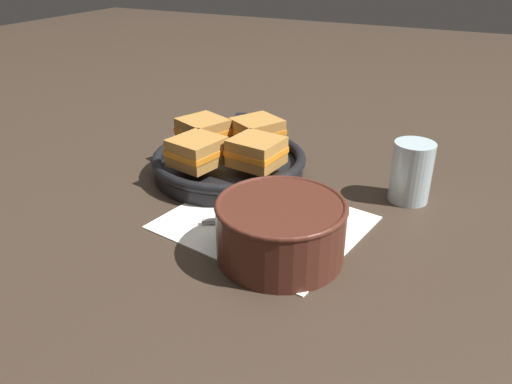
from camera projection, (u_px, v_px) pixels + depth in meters
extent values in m
plane|color=#382B21|center=(260.00, 218.00, 0.76)|extent=(4.00, 4.00, 0.00)
cube|color=white|center=(264.00, 222.00, 0.75)|extent=(0.31, 0.28, 0.00)
cylinder|color=#4C2319|center=(281.00, 231.00, 0.65)|extent=(0.17, 0.17, 0.08)
cylinder|color=#DB5B1E|center=(281.00, 213.00, 0.64)|extent=(0.15, 0.15, 0.01)
torus|color=#4C2319|center=(281.00, 206.00, 0.64)|extent=(0.17, 0.17, 0.01)
cube|color=#9E9EA3|center=(237.00, 220.00, 0.74)|extent=(0.09, 0.06, 0.01)
ellipsoid|color=#9E9EA3|center=(288.00, 217.00, 0.75)|extent=(0.06, 0.05, 0.01)
cylinder|color=black|center=(229.00, 168.00, 0.90)|extent=(0.26, 0.26, 0.02)
torus|color=black|center=(229.00, 158.00, 0.89)|extent=(0.27, 0.27, 0.02)
cube|color=black|center=(239.00, 124.00, 1.06)|extent=(0.07, 0.12, 0.01)
cube|color=#B27A38|center=(257.00, 138.00, 0.93)|extent=(0.10, 0.10, 0.02)
cube|color=orange|center=(257.00, 131.00, 0.92)|extent=(0.11, 0.11, 0.01)
cube|color=#B27A38|center=(257.00, 124.00, 0.91)|extent=(0.10, 0.10, 0.02)
cube|color=#B27A38|center=(204.00, 138.00, 0.93)|extent=(0.10, 0.10, 0.02)
cube|color=orange|center=(203.00, 131.00, 0.92)|extent=(0.10, 0.10, 0.01)
cube|color=#B27A38|center=(203.00, 124.00, 0.91)|extent=(0.10, 0.10, 0.02)
cube|color=#B27A38|center=(197.00, 159.00, 0.84)|extent=(0.09, 0.09, 0.02)
cube|color=orange|center=(197.00, 151.00, 0.83)|extent=(0.09, 0.09, 0.01)
cube|color=#B27A38|center=(196.00, 144.00, 0.82)|extent=(0.09, 0.09, 0.02)
cube|color=#B27A38|center=(257.00, 159.00, 0.84)|extent=(0.09, 0.08, 0.02)
cube|color=orange|center=(257.00, 152.00, 0.83)|extent=(0.09, 0.09, 0.01)
cube|color=#B27A38|center=(257.00, 144.00, 0.82)|extent=(0.09, 0.08, 0.02)
cylinder|color=silver|center=(411.00, 172.00, 0.80)|extent=(0.06, 0.06, 0.10)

